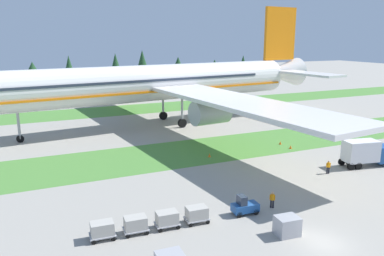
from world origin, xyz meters
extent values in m
plane|color=gray|center=(0.00, 0.00, 0.00)|extent=(400.00, 400.00, 0.00)
cube|color=#4C8438|center=(0.00, 28.89, 0.00)|extent=(320.00, 12.96, 0.01)
cube|color=#4C8438|center=(0.00, 66.82, 0.00)|extent=(320.00, 12.96, 0.01)
cylinder|color=silver|center=(0.39, 47.86, 8.43)|extent=(61.01, 13.46, 6.88)
cone|color=silver|center=(33.46, 51.49, 8.94)|extent=(11.00, 7.63, 6.54)
cube|color=orange|center=(0.39, 47.86, 7.22)|extent=(59.55, 13.44, 0.36)
cube|color=#283342|center=(-3.28, 47.45, 9.29)|extent=(53.67, 12.72, 0.44)
cube|color=silver|center=(6.66, 24.63, 7.74)|extent=(14.00, 41.47, 0.62)
cylinder|color=#A3A3A8|center=(4.56, 30.54, 5.48)|extent=(6.29, 4.41, 3.78)
cube|color=silver|center=(1.47, 71.89, 7.74)|extent=(14.00, 41.47, 0.62)
cylinder|color=#A3A3A8|center=(0.70, 65.67, 5.48)|extent=(6.29, 4.41, 3.78)
cube|color=silver|center=(33.76, 42.01, 9.46)|extent=(6.97, 15.29, 0.43)
cube|color=silver|center=(31.69, 60.81, 9.46)|extent=(6.97, 15.29, 0.43)
cube|color=orange|center=(32.73, 51.41, 17.72)|extent=(8.68, 1.68, 11.70)
cylinder|color=#A3A3A8|center=(-23.12, 45.27, 4.00)|extent=(0.44, 0.44, 6.80)
cylinder|color=black|center=(-23.12, 45.27, 0.60)|extent=(1.24, 0.55, 1.20)
cylinder|color=#A3A3A8|center=(5.51, 44.26, 4.12)|extent=(0.44, 0.44, 6.55)
cylinder|color=black|center=(5.51, 44.26, 0.85)|extent=(1.75, 0.78, 1.70)
cylinder|color=#A3A3A8|center=(4.61, 52.47, 4.12)|extent=(0.44, 0.44, 6.55)
cylinder|color=black|center=(4.61, 52.47, 0.85)|extent=(1.75, 0.78, 1.70)
cube|color=#1E4C8E|center=(-3.15, 7.49, 0.69)|extent=(2.68, 1.46, 0.77)
cube|color=#283342|center=(-3.54, 7.52, 1.52)|extent=(0.77, 1.13, 0.90)
cylinder|color=black|center=(-2.21, 7.98, 0.30)|extent=(0.61, 0.24, 0.60)
cylinder|color=black|center=(-2.28, 6.88, 0.30)|extent=(0.61, 0.24, 0.60)
cylinder|color=black|center=(-4.02, 8.10, 0.30)|extent=(0.61, 0.24, 0.60)
cylinder|color=black|center=(-4.09, 7.00, 0.30)|extent=(0.61, 0.24, 0.60)
cube|color=#A3A3A8|center=(-8.24, 7.82, 0.40)|extent=(2.29, 1.64, 0.10)
cube|color=#ADA89E|center=(-8.24, 7.82, 1.00)|extent=(2.02, 1.44, 1.10)
cylinder|color=black|center=(-7.36, 8.45, 0.20)|extent=(0.41, 0.15, 0.40)
cylinder|color=black|center=(-7.45, 7.08, 0.20)|extent=(0.41, 0.15, 0.40)
cylinder|color=black|center=(-9.03, 8.56, 0.20)|extent=(0.41, 0.15, 0.40)
cylinder|color=black|center=(-9.12, 7.18, 0.20)|extent=(0.41, 0.15, 0.40)
cube|color=#A3A3A8|center=(-11.13, 8.01, 0.40)|extent=(2.29, 1.64, 0.10)
cube|color=#ADA89E|center=(-11.13, 8.01, 1.00)|extent=(2.02, 1.44, 1.10)
cylinder|color=black|center=(-10.26, 8.64, 0.20)|extent=(0.41, 0.15, 0.40)
cylinder|color=black|center=(-10.34, 7.26, 0.20)|extent=(0.41, 0.15, 0.40)
cylinder|color=black|center=(-11.92, 8.75, 0.20)|extent=(0.41, 0.15, 0.40)
cylinder|color=black|center=(-12.01, 7.37, 0.20)|extent=(0.41, 0.15, 0.40)
cube|color=#A3A3A8|center=(-14.03, 8.19, 0.40)|extent=(2.29, 1.64, 0.10)
cube|color=#ADA89E|center=(-14.03, 8.19, 1.00)|extent=(2.02, 1.44, 1.10)
cylinder|color=black|center=(-13.15, 8.83, 0.20)|extent=(0.41, 0.15, 0.40)
cylinder|color=black|center=(-13.24, 7.45, 0.20)|extent=(0.41, 0.15, 0.40)
cylinder|color=black|center=(-14.82, 8.93, 0.20)|extent=(0.41, 0.15, 0.40)
cylinder|color=black|center=(-14.91, 7.56, 0.20)|extent=(0.41, 0.15, 0.40)
cube|color=#A3A3A8|center=(-16.92, 8.38, 0.40)|extent=(2.29, 1.64, 0.10)
cube|color=#ADA89E|center=(-16.92, 8.38, 1.00)|extent=(2.02, 1.44, 1.10)
cylinder|color=black|center=(-16.04, 9.01, 0.20)|extent=(0.41, 0.15, 0.40)
cylinder|color=black|center=(-16.13, 7.64, 0.20)|extent=(0.41, 0.15, 0.40)
cylinder|color=black|center=(-17.71, 9.12, 0.20)|extent=(0.41, 0.15, 0.40)
cylinder|color=black|center=(-17.80, 7.74, 0.20)|extent=(0.41, 0.15, 0.40)
cube|color=#1E4C8E|center=(21.74, 12.75, 1.58)|extent=(2.59, 2.67, 2.20)
cube|color=silver|center=(18.45, 13.37, 2.18)|extent=(4.85, 3.10, 2.80)
cylinder|color=black|center=(22.14, 13.69, 0.48)|extent=(1.00, 0.47, 0.96)
cylinder|color=black|center=(17.75, 14.52, 0.48)|extent=(1.00, 0.47, 0.96)
cylinder|color=black|center=(17.38, 12.56, 0.48)|extent=(1.00, 0.47, 0.96)
cylinder|color=black|center=(16.64, 14.73, 0.48)|extent=(1.00, 0.47, 0.96)
cylinder|color=black|center=(16.27, 12.77, 0.48)|extent=(1.00, 0.47, 0.96)
cylinder|color=black|center=(12.50, 13.03, 0.42)|extent=(0.18, 0.18, 0.85)
cylinder|color=black|center=(12.69, 12.93, 0.42)|extent=(0.18, 0.18, 0.85)
cylinder|color=orange|center=(12.59, 12.98, 1.16)|extent=(0.36, 0.36, 0.62)
sphere|color=tan|center=(12.59, 12.98, 1.62)|extent=(0.24, 0.24, 0.24)
cylinder|color=orange|center=(12.39, 13.09, 1.13)|extent=(0.10, 0.10, 0.58)
cylinder|color=orange|center=(12.80, 12.88, 1.13)|extent=(0.10, 0.10, 0.58)
cylinder|color=black|center=(0.18, 7.48, 0.42)|extent=(0.18, 0.18, 0.85)
cylinder|color=black|center=(0.01, 7.63, 0.42)|extent=(0.18, 0.18, 0.85)
cylinder|color=orange|center=(0.10, 7.56, 1.16)|extent=(0.36, 0.36, 0.62)
sphere|color=tan|center=(0.10, 7.56, 1.62)|extent=(0.24, 0.24, 0.24)
cylinder|color=orange|center=(0.27, 7.41, 1.13)|extent=(0.10, 0.10, 0.58)
cylinder|color=orange|center=(-0.08, 7.71, 1.13)|extent=(0.10, 0.10, 0.58)
cube|color=#A3A3A8|center=(-1.97, 2.48, 0.85)|extent=(2.13, 1.76, 1.69)
cone|color=orange|center=(1.89, 25.35, 0.27)|extent=(0.44, 0.44, 0.53)
cone|color=orange|center=(15.46, 26.71, 0.26)|extent=(0.44, 0.44, 0.51)
cone|color=orange|center=(15.39, 23.99, 0.28)|extent=(0.44, 0.44, 0.56)
cylinder|color=#4C3823|center=(-18.28, 114.32, 1.72)|extent=(0.70, 0.70, 3.45)
cone|color=#1E4223|center=(-18.28, 114.32, 6.35)|extent=(6.07, 6.07, 5.80)
cylinder|color=#4C3823|center=(-6.88, 113.43, 1.50)|extent=(0.70, 0.70, 3.00)
cone|color=#1E4223|center=(-6.88, 113.43, 7.07)|extent=(4.08, 4.08, 8.13)
cylinder|color=#4C3823|center=(8.57, 111.78, 1.31)|extent=(0.70, 0.70, 2.62)
cone|color=#1E4223|center=(8.57, 111.78, 7.12)|extent=(4.97, 4.97, 9.00)
cylinder|color=#4C3823|center=(19.41, 115.57, 1.84)|extent=(0.70, 0.70, 3.67)
cone|color=#1E4223|center=(19.41, 115.57, 8.07)|extent=(5.06, 5.06, 8.79)
cylinder|color=#4C3823|center=(31.88, 111.21, 1.52)|extent=(0.70, 0.70, 3.03)
cone|color=#1E4223|center=(31.88, 111.21, 6.50)|extent=(5.80, 5.80, 6.94)
cylinder|color=#4C3823|center=(47.80, 112.42, 1.47)|extent=(0.70, 0.70, 2.93)
cone|color=#1E4223|center=(47.80, 112.42, 5.69)|extent=(5.29, 5.29, 5.52)
cylinder|color=#4C3823|center=(60.84, 112.56, 1.32)|extent=(0.70, 0.70, 2.63)
cone|color=#1E4223|center=(60.84, 112.56, 6.28)|extent=(4.11, 4.11, 7.29)
cylinder|color=#4C3823|center=(72.94, 113.00, 1.97)|extent=(0.70, 0.70, 3.93)
cone|color=#1E4223|center=(72.94, 113.00, 7.23)|extent=(5.38, 5.38, 6.60)
camera|label=1|loc=(-22.07, -22.01, 16.93)|focal=35.75mm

